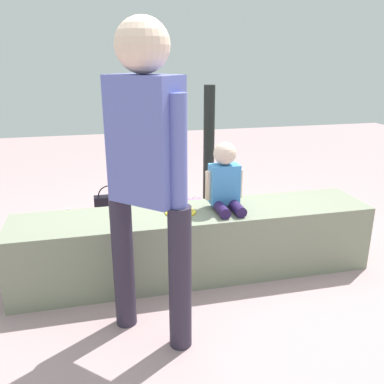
# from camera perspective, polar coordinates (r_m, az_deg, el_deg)

# --- Properties ---
(ground_plane) EXTENTS (12.00, 12.00, 0.00)m
(ground_plane) POSITION_cam_1_polar(r_m,az_deg,el_deg) (3.13, 0.48, -11.15)
(ground_plane) COLOR #AB8B8E
(concrete_ledge) EXTENTS (2.58, 0.50, 0.49)m
(concrete_ledge) POSITION_cam_1_polar(r_m,az_deg,el_deg) (3.01, 0.49, -7.09)
(concrete_ledge) COLOR gray
(concrete_ledge) RESTS_ON ground_plane
(child_seated) EXTENTS (0.28, 0.32, 0.48)m
(child_seated) POSITION_cam_1_polar(r_m,az_deg,el_deg) (2.92, 4.63, 1.66)
(child_seated) COLOR #281746
(child_seated) RESTS_ON concrete_ledge
(adult_standing) EXTENTS (0.40, 0.40, 1.73)m
(adult_standing) POSITION_cam_1_polar(r_m,az_deg,el_deg) (2.09, -6.37, 4.34)
(adult_standing) COLOR #2D2536
(adult_standing) RESTS_ON ground_plane
(cake_plate) EXTENTS (0.22, 0.22, 0.07)m
(cake_plate) POSITION_cam_1_polar(r_m,az_deg,el_deg) (2.89, -1.65, -2.48)
(cake_plate) COLOR yellow
(cake_plate) RESTS_ON concrete_ledge
(gift_bag) EXTENTS (0.23, 0.11, 0.35)m
(gift_bag) POSITION_cam_1_polar(r_m,az_deg,el_deg) (3.71, -0.19, -3.48)
(gift_bag) COLOR #B259BF
(gift_bag) RESTS_ON ground_plane
(railing_post) EXTENTS (0.36, 0.36, 1.29)m
(railing_post) POSITION_cam_1_polar(r_m,az_deg,el_deg) (4.12, 2.33, 3.75)
(railing_post) COLOR black
(railing_post) RESTS_ON ground_plane
(water_bottle_near_gift) EXTENTS (0.07, 0.07, 0.19)m
(water_bottle_near_gift) POSITION_cam_1_polar(r_m,az_deg,el_deg) (3.76, -13.44, -4.85)
(water_bottle_near_gift) COLOR silver
(water_bottle_near_gift) RESTS_ON ground_plane
(water_bottle_far_side) EXTENTS (0.07, 0.07, 0.20)m
(water_bottle_far_side) POSITION_cam_1_polar(r_m,az_deg,el_deg) (4.02, -16.79, -3.61)
(water_bottle_far_side) COLOR silver
(water_bottle_far_side) RESTS_ON ground_plane
(cake_box_white) EXTENTS (0.38, 0.35, 0.13)m
(cake_box_white) POSITION_cam_1_polar(r_m,az_deg,el_deg) (4.15, 8.47, -2.61)
(cake_box_white) COLOR white
(cake_box_white) RESTS_ON ground_plane
(handbag_black_leather) EXTENTS (0.31, 0.11, 0.32)m
(handbag_black_leather) POSITION_cam_1_polar(r_m,az_deg,el_deg) (4.22, -11.40, -1.78)
(handbag_black_leather) COLOR black
(handbag_black_leather) RESTS_ON ground_plane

